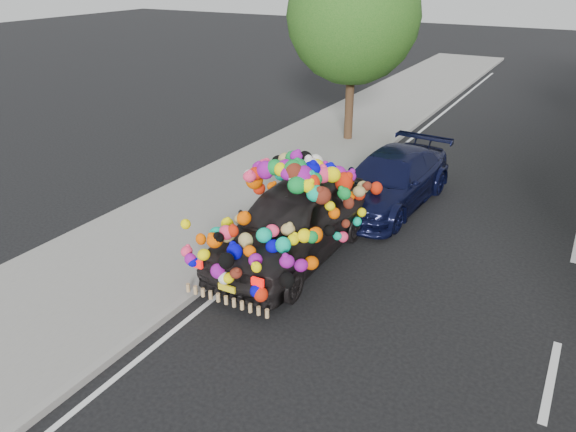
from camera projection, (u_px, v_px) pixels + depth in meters
name	position (u px, v px, depth m)	size (l,w,h in m)	color
ground	(328.00, 312.00, 9.81)	(100.00, 100.00, 0.00)	black
sidewalk	(142.00, 252.00, 11.69)	(4.00, 60.00, 0.12)	gray
kerb	(219.00, 275.00, 10.83)	(0.15, 60.00, 0.13)	gray
lane_markings	(551.00, 380.00, 8.21)	(6.00, 50.00, 0.01)	silver
tree_near_sidewalk	(353.00, 16.00, 17.37)	(4.20, 4.20, 6.13)	#332114
plush_art_car	(292.00, 206.00, 11.18)	(2.21, 4.78, 2.21)	black
navy_sedan	(390.00, 180.00, 13.85)	(1.85, 4.56, 1.32)	black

